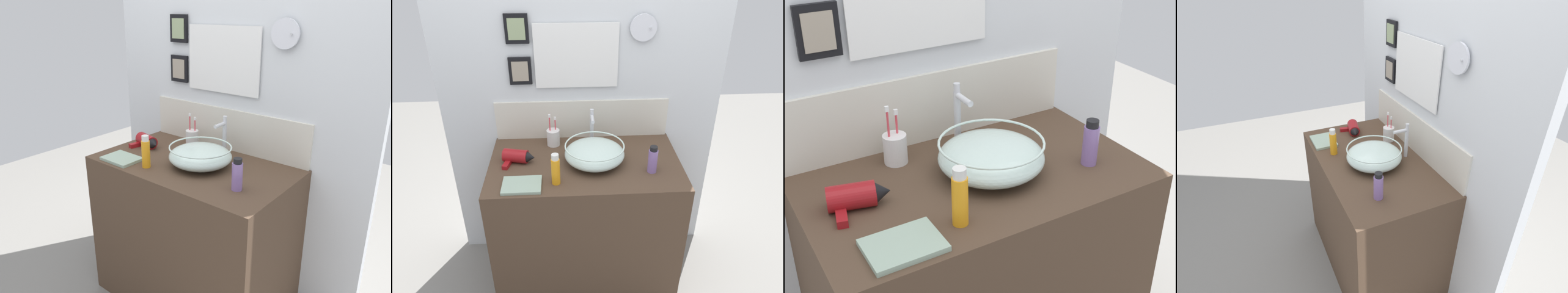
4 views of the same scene
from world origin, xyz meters
The scene contains 9 objects.
vanity_counter centered at (0.00, 0.00, 0.44)m, with size 1.07×0.61×0.89m, color #4C3828.
back_panel centered at (0.00, 0.34, 1.30)m, with size 1.69×0.09×2.60m.
glass_bowl_sink centered at (0.05, -0.01, 0.95)m, with size 0.33×0.33×0.11m.
faucet centered at (0.05, 0.20, 1.02)m, with size 0.02×0.10×0.23m.
hair_drier centered at (-0.37, 0.02, 0.92)m, with size 0.19×0.14×0.07m.
toothbrush_cup centered at (-0.18, 0.21, 0.94)m, with size 0.08×0.08×0.20m.
lotion_bottle centered at (-0.16, -0.19, 0.97)m, with size 0.04×0.04×0.17m.
spray_bottle centered at (0.35, -0.12, 0.96)m, with size 0.05×0.05×0.15m.
hand_towel centered at (-0.33, -0.21, 0.90)m, with size 0.20×0.15×0.02m, color #99B29E.
Camera 3 is at (-0.72, -1.25, 1.77)m, focal length 50.00 mm.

